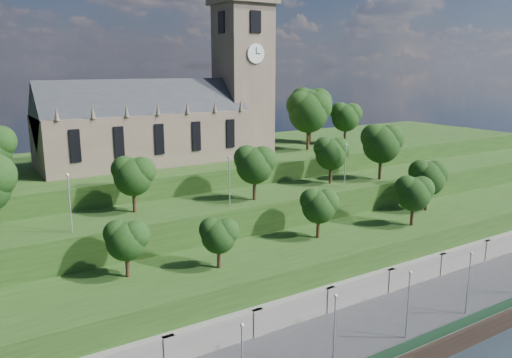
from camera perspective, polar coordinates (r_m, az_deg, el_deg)
promenade at (r=55.08m, az=7.91°, el=-19.11°), size 160.00×12.00×2.00m
retaining_wall at (r=58.38m, az=4.06°, el=-15.35°), size 160.00×2.10×5.00m
embankment_lower at (r=62.15m, az=0.74°, el=-11.94°), size 160.00×12.00×8.00m
embankment_upper at (r=70.19m, az=-4.17°, el=-7.24°), size 160.00×10.00×12.00m
hilltop at (r=88.05m, az=-10.62°, el=-2.25°), size 160.00×32.00×15.00m
church at (r=82.04m, az=-9.49°, el=7.38°), size 38.60×12.35×27.60m
trees_lower at (r=64.84m, az=7.83°, el=-2.82°), size 68.74×9.09×8.02m
trees_upper at (r=66.59m, az=-3.31°, el=2.18°), size 63.68×8.43×9.54m
trees_hilltop at (r=81.54m, az=-8.70°, el=6.90°), size 78.17×16.34×10.92m
lamp_posts_promenade at (r=48.95m, az=8.96°, el=-16.21°), size 60.36×0.36×7.57m
lamp_posts_upper at (r=64.87m, az=-3.06°, el=0.25°), size 40.36×0.36×6.70m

